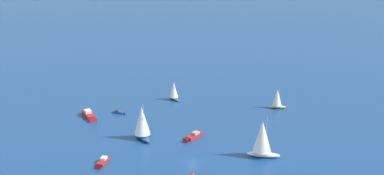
{
  "coord_description": "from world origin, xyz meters",
  "views": [
    {
      "loc": [
        -104.81,
        -108.72,
        70.45
      ],
      "look_at": [
        0.0,
        0.0,
        22.75
      ],
      "focal_mm": 53.03,
      "sensor_mm": 36.0,
      "label": 1
    }
  ],
  "objects_px": {
    "sailboat_trailing": "(277,99)",
    "motorboat_outer_ring_c": "(120,112)",
    "motorboat_near_centre": "(192,137)",
    "sailboat_outer_ring_d": "(174,91)",
    "marker_buoy": "(192,175)",
    "sailboat_outer_ring_b": "(262,138)",
    "motorboat_mid_cluster": "(90,116)",
    "motorboat_outer_ring_a": "(102,163)",
    "sailboat_far_port": "(142,122)"
  },
  "relations": [
    {
      "from": "sailboat_trailing",
      "to": "motorboat_outer_ring_c",
      "type": "xyz_separation_m",
      "value": [
        -45.41,
        35.67,
        -3.27
      ]
    },
    {
      "from": "motorboat_near_centre",
      "to": "sailboat_outer_ring_d",
      "type": "distance_m",
      "value": 39.74
    },
    {
      "from": "marker_buoy",
      "to": "sailboat_outer_ring_d",
      "type": "bearing_deg",
      "value": 52.13
    },
    {
      "from": "motorboat_near_centre",
      "to": "sailboat_outer_ring_d",
      "type": "xyz_separation_m",
      "value": [
        21.92,
        33.02,
        2.92
      ]
    },
    {
      "from": "sailboat_outer_ring_b",
      "to": "motorboat_mid_cluster",
      "type": "bearing_deg",
      "value": 106.21
    },
    {
      "from": "sailboat_outer_ring_b",
      "to": "sailboat_outer_ring_d",
      "type": "bearing_deg",
      "value": 73.87
    },
    {
      "from": "motorboat_outer_ring_c",
      "to": "sailboat_outer_ring_d",
      "type": "xyz_separation_m",
      "value": [
        24.4,
        -2.07,
        3.16
      ]
    },
    {
      "from": "sailboat_outer_ring_d",
      "to": "marker_buoy",
      "type": "distance_m",
      "value": 66.34
    },
    {
      "from": "motorboat_outer_ring_a",
      "to": "marker_buoy",
      "type": "bearing_deg",
      "value": -60.55
    },
    {
      "from": "motorboat_near_centre",
      "to": "sailboat_far_port",
      "type": "xyz_separation_m",
      "value": [
        -11.49,
        11.21,
        4.9
      ]
    },
    {
      "from": "sailboat_trailing",
      "to": "motorboat_outer_ring_c",
      "type": "relative_size",
      "value": 1.52
    },
    {
      "from": "sailboat_far_port",
      "to": "motorboat_mid_cluster",
      "type": "height_order",
      "value": "sailboat_far_port"
    },
    {
      "from": "motorboat_outer_ring_a",
      "to": "sailboat_far_port",
      "type": "bearing_deg",
      "value": 18.33
    },
    {
      "from": "motorboat_near_centre",
      "to": "motorboat_outer_ring_a",
      "type": "xyz_separation_m",
      "value": [
        -32.11,
        4.37,
        -0.07
      ]
    },
    {
      "from": "motorboat_near_centre",
      "to": "sailboat_outer_ring_b",
      "type": "xyz_separation_m",
      "value": [
        5.38,
        -24.17,
        5.22
      ]
    },
    {
      "from": "sailboat_trailing",
      "to": "motorboat_mid_cluster",
      "type": "bearing_deg",
      "value": 144.76
    },
    {
      "from": "motorboat_outer_ring_a",
      "to": "sailboat_outer_ring_b",
      "type": "xyz_separation_m",
      "value": [
        37.49,
        -28.54,
        5.29
      ]
    },
    {
      "from": "motorboat_outer_ring_c",
      "to": "motorboat_outer_ring_a",
      "type": "bearing_deg",
      "value": -133.98
    },
    {
      "from": "sailboat_outer_ring_d",
      "to": "marker_buoy",
      "type": "bearing_deg",
      "value": -127.87
    },
    {
      "from": "motorboat_near_centre",
      "to": "sailboat_trailing",
      "type": "relative_size",
      "value": 1.04
    },
    {
      "from": "motorboat_near_centre",
      "to": "marker_buoy",
      "type": "xyz_separation_m",
      "value": [
        -18.75,
        -19.29,
        -0.25
      ]
    },
    {
      "from": "sailboat_outer_ring_b",
      "to": "marker_buoy",
      "type": "xyz_separation_m",
      "value": [
        -24.13,
        4.87,
        -5.47
      ]
    },
    {
      "from": "sailboat_trailing",
      "to": "sailboat_outer_ring_b",
      "type": "distance_m",
      "value": 44.39
    },
    {
      "from": "sailboat_trailing",
      "to": "sailboat_outer_ring_d",
      "type": "relative_size",
      "value": 1.03
    },
    {
      "from": "motorboat_near_centre",
      "to": "sailboat_far_port",
      "type": "height_order",
      "value": "sailboat_far_port"
    },
    {
      "from": "sailboat_trailing",
      "to": "sailboat_outer_ring_b",
      "type": "height_order",
      "value": "sailboat_outer_ring_b"
    },
    {
      "from": "sailboat_outer_ring_b",
      "to": "motorboat_near_centre",
      "type": "bearing_deg",
      "value": 102.55
    },
    {
      "from": "sailboat_outer_ring_d",
      "to": "marker_buoy",
      "type": "height_order",
      "value": "sailboat_outer_ring_d"
    },
    {
      "from": "sailboat_far_port",
      "to": "marker_buoy",
      "type": "height_order",
      "value": "sailboat_far_port"
    },
    {
      "from": "marker_buoy",
      "to": "sailboat_outer_ring_b",
      "type": "bearing_deg",
      "value": -11.42
    },
    {
      "from": "sailboat_outer_ring_d",
      "to": "motorboat_outer_ring_a",
      "type": "bearing_deg",
      "value": -152.07
    },
    {
      "from": "sailboat_outer_ring_b",
      "to": "sailboat_far_port",
      "type": "bearing_deg",
      "value": 115.49
    },
    {
      "from": "motorboat_mid_cluster",
      "to": "marker_buoy",
      "type": "distance_m",
      "value": 58.46
    },
    {
      "from": "motorboat_mid_cluster",
      "to": "sailboat_outer_ring_d",
      "type": "height_order",
      "value": "sailboat_outer_ring_d"
    },
    {
      "from": "motorboat_near_centre",
      "to": "sailboat_trailing",
      "type": "height_order",
      "value": "sailboat_trailing"
    },
    {
      "from": "motorboat_outer_ring_c",
      "to": "motorboat_mid_cluster",
      "type": "bearing_deg",
      "value": 160.08
    },
    {
      "from": "sailboat_far_port",
      "to": "motorboat_outer_ring_c",
      "type": "xyz_separation_m",
      "value": [
        9.0,
        23.88,
        -5.13
      ]
    },
    {
      "from": "motorboat_outer_ring_c",
      "to": "marker_buoy",
      "type": "distance_m",
      "value": 56.76
    },
    {
      "from": "motorboat_near_centre",
      "to": "sailboat_outer_ring_b",
      "type": "relative_size",
      "value": 0.65
    },
    {
      "from": "motorboat_outer_ring_c",
      "to": "motorboat_near_centre",
      "type": "bearing_deg",
      "value": -85.95
    },
    {
      "from": "sailboat_far_port",
      "to": "sailboat_trailing",
      "type": "bearing_deg",
      "value": -12.23
    },
    {
      "from": "motorboat_outer_ring_a",
      "to": "sailboat_outer_ring_b",
      "type": "distance_m",
      "value": 47.41
    },
    {
      "from": "motorboat_near_centre",
      "to": "motorboat_outer_ring_a",
      "type": "distance_m",
      "value": 32.41
    },
    {
      "from": "sailboat_outer_ring_d",
      "to": "sailboat_far_port",
      "type": "bearing_deg",
      "value": -146.86
    },
    {
      "from": "sailboat_far_port",
      "to": "sailboat_outer_ring_d",
      "type": "bearing_deg",
      "value": 33.14
    },
    {
      "from": "motorboat_mid_cluster",
      "to": "motorboat_near_centre",
      "type": "bearing_deg",
      "value": -71.58
    },
    {
      "from": "motorboat_mid_cluster",
      "to": "sailboat_trailing",
      "type": "bearing_deg",
      "value": -35.24
    },
    {
      "from": "motorboat_near_centre",
      "to": "sailboat_outer_ring_d",
      "type": "bearing_deg",
      "value": 56.42
    },
    {
      "from": "sailboat_trailing",
      "to": "motorboat_outer_ring_c",
      "type": "distance_m",
      "value": 57.84
    },
    {
      "from": "sailboat_outer_ring_b",
      "to": "marker_buoy",
      "type": "height_order",
      "value": "sailboat_outer_ring_b"
    }
  ]
}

